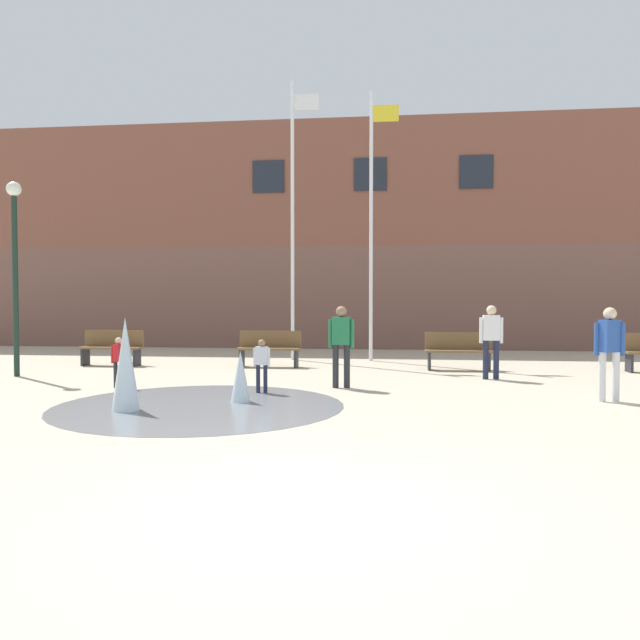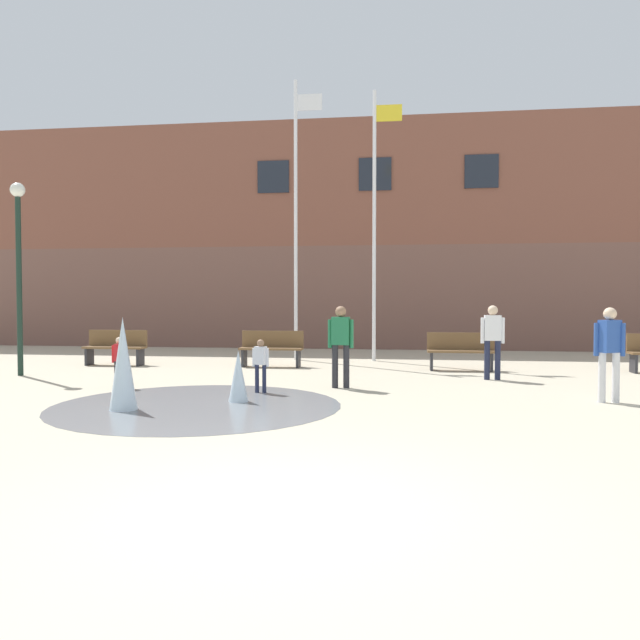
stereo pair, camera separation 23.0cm
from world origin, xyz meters
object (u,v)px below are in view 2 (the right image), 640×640
Objects in this scene: child_running at (119,358)px; flagpole_left at (297,212)px; park_bench_left_of_flagpoles at (272,348)px; child_in_fountain at (261,361)px; adult_in_red at (609,347)px; park_bench_under_right_flagpole at (461,351)px; adult_watching at (493,336)px; park_bench_far_left at (116,347)px; adult_near_bench at (341,340)px; flagpole_right at (375,218)px; lamp_post_left_lane at (19,252)px.

flagpole_left is at bearing 162.98° from child_running.
park_bench_left_of_flagpoles is 1.62× the size of child_in_fountain.
child_in_fountain is at bearing -33.15° from adult_in_red.
child_in_fountain reaches higher than park_bench_under_right_flagpole.
park_bench_under_right_flagpole is at bearing -72.37° from adult_watching.
adult_watching is (5.21, -1.86, 0.45)m from park_bench_left_of_flagpoles.
park_bench_far_left is 6.11m from flagpole_left.
adult_near_bench is 6.51m from flagpole_left.
child_in_fountain is (2.89, -0.30, 0.00)m from child_running.
park_bench_far_left is at bearing 179.91° from park_bench_under_right_flagpole.
flagpole_right is (4.70, 5.88, 3.39)m from child_running.
lamp_post_left_lane is (-1.11, -2.38, 2.30)m from park_bench_far_left.
child_running is (1.95, -3.86, 0.10)m from park_bench_far_left.
park_bench_far_left is at bearing -177.70° from park_bench_left_of_flagpoles.
park_bench_left_of_flagpoles is 1.00× the size of park_bench_under_right_flagpole.
adult_watching is 1.00× the size of adult_in_red.
park_bench_under_right_flagpole is 4.58m from flagpole_right.
flagpole_right is (2.54, 1.86, 3.49)m from park_bench_left_of_flagpoles.
child_in_fountain is at bearing 89.99° from child_running.
park_bench_under_right_flagpole is 6.06m from flagpole_left.
park_bench_left_of_flagpoles is 0.37× the size of lamp_post_left_lane.
park_bench_left_of_flagpoles is at bearing -64.90° from adult_in_red.
park_bench_far_left is 8.81m from park_bench_under_right_flagpole.
child_running is at bearing -128.62° from flagpole_right.
flagpole_left is at bearing 112.98° from adult_near_bench.
adult_near_bench is at bearing -7.46° from lamp_post_left_lane.
flagpole_right is at bearing -53.66° from adult_watching.
park_bench_left_of_flagpoles is at bearing -100.10° from flagpole_left.
flagpole_right is at bearing -87.55° from adult_in_red.
flagpole_right reaches higher than adult_in_red.
park_bench_left_of_flagpoles is 8.16m from adult_in_red.
flagpole_left is 1.05× the size of flagpole_right.
park_bench_left_of_flagpoles is (4.11, 0.17, 0.00)m from park_bench_far_left.
flagpole_left reaches higher than adult_in_red.
child_in_fountain is at bearing -106.34° from flagpole_right.
child_running is 0.23× the size of lamp_post_left_lane.
park_bench_under_right_flagpole is at bearing 66.30° from child_in_fountain.
park_bench_far_left is at bearing 64.95° from lamp_post_left_lane.
flagpole_left is at bearing 38.42° from lamp_post_left_lane.
adult_near_bench reaches higher than child_running.
park_bench_left_of_flagpoles is 0.20× the size of flagpole_left.
adult_watching reaches higher than park_bench_under_right_flagpole.
lamp_post_left_lane is at bearing -141.58° from flagpole_left.
adult_near_bench is 6.18m from flagpole_right.
park_bench_far_left is at bearing 156.30° from adult_near_bench.
adult_in_red is (1.52, -2.74, 0.00)m from adult_watching.
lamp_post_left_lane reaches higher than park_bench_left_of_flagpoles.
child_running is 7.32m from flagpole_left.
flagpole_right reaches higher than child_in_fountain.
park_bench_far_left is 1.00× the size of park_bench_left_of_flagpoles.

